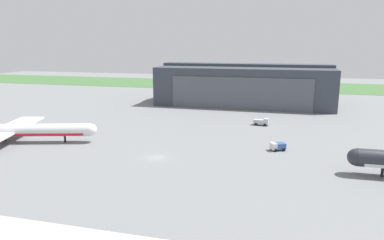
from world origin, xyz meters
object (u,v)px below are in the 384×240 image
at_px(maintenance_hangar, 245,84).
at_px(fuel_bowser, 262,122).
at_px(ops_van, 278,146).
at_px(airliner_near_left, 7,131).

distance_m(maintenance_hangar, fuel_bowser, 45.85).
height_order(maintenance_hangar, fuel_bowser, maintenance_hangar).
relative_size(ops_van, fuel_bowser, 0.82).
relative_size(airliner_near_left, ops_van, 10.99).
bearing_deg(ops_van, airliner_near_left, -170.92).
distance_m(ops_van, fuel_bowser, 27.92).
bearing_deg(airliner_near_left, maintenance_hangar, 56.39).
distance_m(airliner_near_left, ops_van, 72.18).
relative_size(maintenance_hangar, ops_van, 17.81).
xyz_separation_m(maintenance_hangar, airliner_near_left, (-55.02, -82.76, -5.00)).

